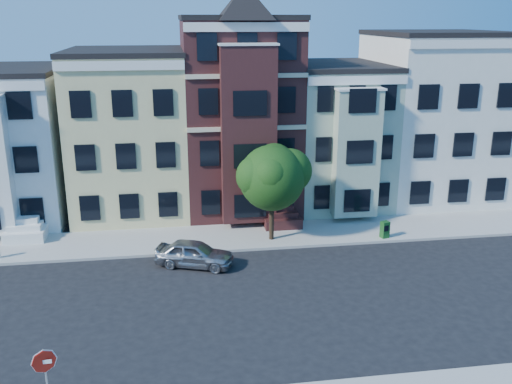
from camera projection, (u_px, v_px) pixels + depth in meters
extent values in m
plane|color=black|center=(279.00, 303.00, 25.35)|extent=(120.00, 120.00, 0.00)
cube|color=#9E9B93|center=(253.00, 236.00, 32.89)|extent=(60.00, 4.00, 0.15)
cube|color=white|center=(0.00, 145.00, 35.58)|extent=(8.00, 9.00, 9.00)
cube|color=beige|center=(130.00, 134.00, 36.57)|extent=(7.00, 9.00, 10.00)
cube|color=#391818|center=(238.00, 116.00, 37.28)|extent=(7.00, 9.00, 12.00)
cube|color=#9EB095|center=(333.00, 135.00, 38.65)|extent=(6.00, 9.00, 9.00)
cube|color=white|center=(432.00, 118.00, 39.36)|extent=(8.00, 9.00, 11.00)
imported|color=#96989E|center=(194.00, 254.00, 28.94)|extent=(4.28, 2.87, 1.35)
cube|color=#1B561F|center=(385.00, 230.00, 32.33)|extent=(0.52, 0.49, 0.96)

